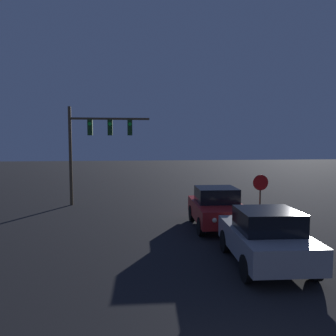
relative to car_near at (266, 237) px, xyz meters
name	(u,v)px	position (x,y,z in m)	size (l,w,h in m)	color
car_near	(266,237)	(0.00, 0.00, 0.00)	(2.19, 4.03, 1.71)	#99999E
car_far	(217,208)	(-0.32, 4.41, 0.00)	(2.15, 4.01, 1.71)	#B21E1E
traffic_signal_mast	(94,138)	(-6.11, 10.18, 3.06)	(4.66, 0.30, 5.70)	brown
stop_sign	(260,189)	(1.80, 4.89, 0.68)	(0.71, 0.07, 2.21)	brown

